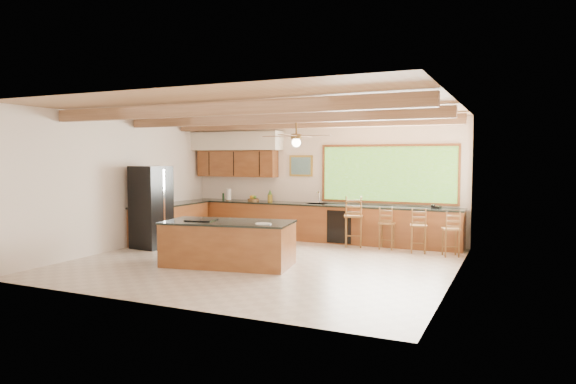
% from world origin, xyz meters
% --- Properties ---
extents(ground, '(7.20, 7.20, 0.00)m').
position_xyz_m(ground, '(0.00, 0.00, 0.00)').
color(ground, beige).
rests_on(ground, ground).
extents(room_shell, '(7.27, 6.54, 3.02)m').
position_xyz_m(room_shell, '(-0.17, 0.65, 2.21)').
color(room_shell, '#F2E1D1').
rests_on(room_shell, ground).
extents(counter_run, '(7.12, 3.10, 1.24)m').
position_xyz_m(counter_run, '(-0.82, 2.52, 0.46)').
color(counter_run, brown).
rests_on(counter_run, ground).
extents(island, '(2.60, 1.55, 0.87)m').
position_xyz_m(island, '(-0.46, -0.54, 0.43)').
color(island, brown).
rests_on(island, ground).
extents(refrigerator, '(0.80, 0.78, 1.87)m').
position_xyz_m(refrigerator, '(-3.05, 0.38, 0.94)').
color(refrigerator, black).
rests_on(refrigerator, ground).
extents(bar_stool_a, '(0.53, 0.53, 1.19)m').
position_xyz_m(bar_stool_a, '(1.10, 2.39, 0.70)').
color(bar_stool_a, brown).
rests_on(bar_stool_a, ground).
extents(bar_stool_b, '(0.37, 0.37, 0.97)m').
position_xyz_m(bar_stool_b, '(1.88, 2.40, 0.57)').
color(bar_stool_b, brown).
rests_on(bar_stool_b, ground).
extents(bar_stool_c, '(0.42, 0.42, 0.99)m').
position_xyz_m(bar_stool_c, '(2.61, 2.22, 0.59)').
color(bar_stool_c, brown).
rests_on(bar_stool_c, ground).
extents(bar_stool_d, '(0.44, 0.44, 0.95)m').
position_xyz_m(bar_stool_d, '(3.30, 2.09, 0.56)').
color(bar_stool_d, brown).
rests_on(bar_stool_d, ground).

